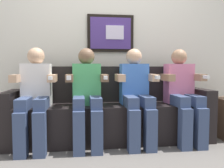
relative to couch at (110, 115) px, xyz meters
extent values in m
plane|color=#66605B|center=(0.00, -0.33, -0.31)|extent=(6.25, 6.25, 0.00)
cube|color=silver|center=(0.00, 0.44, 0.99)|extent=(4.81, 0.05, 2.60)
cube|color=black|center=(0.06, 0.40, 1.04)|extent=(0.63, 0.03, 0.50)
cube|color=#4C337F|center=(0.06, 0.38, 1.04)|extent=(0.55, 0.02, 0.42)
cube|color=silver|center=(0.11, 0.37, 1.05)|extent=(0.24, 0.02, 0.18)
cube|color=black|center=(0.00, -0.04, -0.09)|extent=(2.13, 0.58, 0.45)
cube|color=black|center=(0.00, 0.18, 0.36)|extent=(2.13, 0.14, 0.45)
cube|color=black|center=(-1.13, -0.04, 0.00)|extent=(0.14, 0.58, 0.62)
cube|color=black|center=(1.13, -0.04, 0.00)|extent=(0.14, 0.58, 0.62)
cube|color=white|center=(-0.85, -0.05, 0.38)|extent=(0.32, 0.20, 0.48)
sphere|color=tan|center=(-0.85, -0.05, 0.70)|extent=(0.19, 0.19, 0.19)
cube|color=#38476B|center=(-0.94, -0.25, 0.20)|extent=(0.12, 0.40, 0.12)
cube|color=#38476B|center=(-0.76, -0.25, 0.20)|extent=(0.12, 0.40, 0.12)
cube|color=#38476B|center=(-0.94, -0.45, -0.09)|extent=(0.12, 0.12, 0.45)
cube|color=#38476B|center=(-0.76, -0.45, -0.09)|extent=(0.12, 0.12, 0.45)
cube|color=tan|center=(-1.04, -0.17, 0.46)|extent=(0.08, 0.28, 0.08)
cube|color=tan|center=(-0.66, -0.17, 0.46)|extent=(0.08, 0.28, 0.08)
cube|color=white|center=(-0.66, -0.33, 0.47)|extent=(0.04, 0.13, 0.04)
cube|color=#4CB266|center=(-0.28, -0.05, 0.38)|extent=(0.32, 0.20, 0.48)
sphere|color=brown|center=(-0.28, -0.05, 0.70)|extent=(0.19, 0.19, 0.19)
cube|color=#38476B|center=(-0.37, -0.25, 0.20)|extent=(0.12, 0.40, 0.12)
cube|color=#38476B|center=(-0.19, -0.25, 0.20)|extent=(0.12, 0.40, 0.12)
cube|color=#38476B|center=(-0.37, -0.45, -0.09)|extent=(0.12, 0.12, 0.45)
cube|color=#38476B|center=(-0.19, -0.45, -0.09)|extent=(0.12, 0.12, 0.45)
cube|color=brown|center=(-0.47, -0.17, 0.46)|extent=(0.08, 0.28, 0.08)
cube|color=brown|center=(-0.09, -0.17, 0.46)|extent=(0.08, 0.28, 0.08)
cube|color=white|center=(-0.09, -0.33, 0.47)|extent=(0.04, 0.13, 0.04)
cube|color=white|center=(-0.47, -0.33, 0.47)|extent=(0.04, 0.10, 0.04)
cube|color=#3F72CC|center=(0.28, -0.05, 0.38)|extent=(0.32, 0.20, 0.48)
sphere|color=tan|center=(0.28, -0.05, 0.70)|extent=(0.19, 0.19, 0.19)
cube|color=#38476B|center=(0.19, -0.25, 0.20)|extent=(0.12, 0.40, 0.12)
cube|color=#38476B|center=(0.37, -0.25, 0.20)|extent=(0.12, 0.40, 0.12)
cube|color=#38476B|center=(0.19, -0.45, -0.09)|extent=(0.12, 0.12, 0.45)
cube|color=#38476B|center=(0.37, -0.45, -0.09)|extent=(0.12, 0.12, 0.45)
cube|color=tan|center=(0.09, -0.17, 0.46)|extent=(0.08, 0.28, 0.08)
cube|color=tan|center=(0.47, -0.17, 0.46)|extent=(0.08, 0.28, 0.08)
cube|color=white|center=(0.47, -0.33, 0.47)|extent=(0.04, 0.13, 0.04)
cube|color=pink|center=(0.85, -0.05, 0.38)|extent=(0.32, 0.20, 0.48)
sphere|color=#9E7556|center=(0.85, -0.05, 0.70)|extent=(0.19, 0.19, 0.19)
cube|color=#38476B|center=(0.76, -0.25, 0.20)|extent=(0.12, 0.40, 0.12)
cube|color=#38476B|center=(0.94, -0.25, 0.20)|extent=(0.12, 0.40, 0.12)
cube|color=#38476B|center=(0.76, -0.45, -0.09)|extent=(0.12, 0.12, 0.45)
cube|color=#38476B|center=(0.94, -0.45, -0.09)|extent=(0.12, 0.12, 0.45)
cube|color=#9E7556|center=(0.66, -0.17, 0.46)|extent=(0.08, 0.28, 0.08)
cube|color=#9E7556|center=(1.04, -0.17, 0.46)|extent=(0.08, 0.28, 0.08)
cube|color=white|center=(1.04, -0.33, 0.47)|extent=(0.04, 0.13, 0.04)
camera|label=1|loc=(-0.35, -2.77, 0.57)|focal=37.27mm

